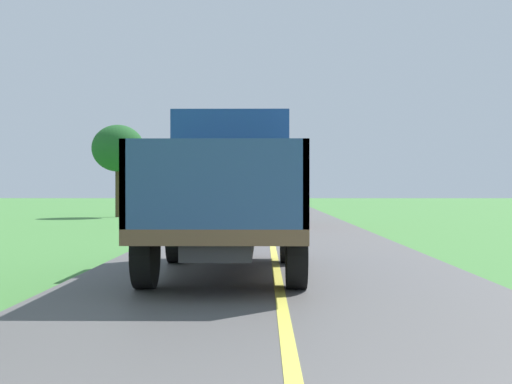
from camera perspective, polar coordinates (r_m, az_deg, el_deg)
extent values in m
cube|color=#2D2D30|center=(11.36, -2.39, -3.72)|extent=(0.90, 5.51, 0.24)
cube|color=brown|center=(11.35, -2.39, -2.71)|extent=(2.30, 5.80, 0.20)
cube|color=#1E479E|center=(13.29, -1.95, 2.26)|extent=(2.10, 1.90, 1.90)
cube|color=black|center=(14.26, -1.78, 3.47)|extent=(1.79, 0.02, 0.76)
cube|color=#2D517F|center=(10.48, -8.75, 0.59)|extent=(0.08, 3.85, 1.10)
cube|color=#2D517F|center=(10.36, 3.46, 0.59)|extent=(0.08, 3.85, 1.10)
cube|color=#2D517F|center=(8.48, -3.42, 0.65)|extent=(2.30, 0.08, 1.10)
cube|color=#2D517F|center=(12.24, -2.17, 0.55)|extent=(2.30, 0.08, 1.10)
cylinder|color=black|center=(13.25, -6.53, -3.58)|extent=(0.28, 1.00, 1.00)
cylinder|color=black|center=(13.16, 2.60, -3.60)|extent=(0.28, 1.00, 1.00)
cylinder|color=black|center=(9.90, -8.98, -4.90)|extent=(0.28, 1.00, 1.00)
cylinder|color=black|center=(9.78, 3.29, -4.97)|extent=(0.28, 1.00, 1.00)
ellipsoid|color=#92B120|center=(9.04, -0.42, -1.85)|extent=(0.49, 0.59, 0.43)
ellipsoid|color=#90C230|center=(11.57, -4.34, -1.24)|extent=(0.60, 0.73, 0.47)
ellipsoid|color=#90B222|center=(9.47, 0.30, 0.51)|extent=(0.54, 0.64, 0.36)
ellipsoid|color=#84BC2C|center=(11.18, -4.95, 0.23)|extent=(0.56, 0.57, 0.37)
ellipsoid|color=#81C11F|center=(8.94, -7.91, 0.19)|extent=(0.52, 0.55, 0.40)
ellipsoid|color=#87BA28|center=(11.55, 0.99, -1.27)|extent=(0.52, 0.63, 0.42)
ellipsoid|color=#90C32A|center=(9.81, -1.34, 0.48)|extent=(0.52, 0.49, 0.39)
ellipsoid|color=#80AD22|center=(11.09, -3.79, 0.24)|extent=(0.54, 0.53, 0.47)
ellipsoid|color=#92BE23|center=(10.63, 2.07, -1.24)|extent=(0.54, 0.61, 0.39)
cube|color=#2D2D30|center=(26.62, -0.19, -1.40)|extent=(0.90, 5.51, 0.24)
cube|color=brown|center=(26.61, -0.19, -0.97)|extent=(2.30, 5.80, 0.20)
cube|color=#197A4C|center=(28.56, -0.13, 1.22)|extent=(2.10, 1.90, 1.90)
cube|color=black|center=(29.52, -0.10, 1.84)|extent=(1.79, 0.02, 0.76)
cube|color=maroon|center=(25.67, -2.69, 0.43)|extent=(0.08, 3.85, 1.10)
cube|color=maroon|center=(25.64, 2.26, 0.43)|extent=(0.08, 3.85, 1.10)
cube|color=maroon|center=(23.75, -0.28, 0.44)|extent=(2.30, 0.08, 1.10)
cube|color=maroon|center=(27.51, -0.16, 0.43)|extent=(2.30, 0.08, 1.10)
cylinder|color=black|center=(28.45, -2.25, -1.49)|extent=(0.28, 1.00, 1.00)
cylinder|color=black|center=(28.42, 1.98, -1.49)|extent=(0.28, 1.00, 1.00)
cylinder|color=black|center=(25.06, -2.64, -1.74)|extent=(0.28, 1.00, 1.00)
cylinder|color=black|center=(25.03, 2.17, -1.74)|extent=(0.28, 1.00, 1.00)
ellipsoid|color=#91C337|center=(26.44, -0.52, 0.40)|extent=(0.57, 0.71, 0.50)
ellipsoid|color=#8EB12D|center=(24.34, -1.77, 0.32)|extent=(0.54, 0.57, 0.37)
ellipsoid|color=#81BA2D|center=(25.24, -0.77, 0.40)|extent=(0.41, 0.37, 0.40)
ellipsoid|color=#8DBF35|center=(26.32, -0.31, -0.44)|extent=(0.53, 0.56, 0.47)
ellipsoid|color=#8FB832|center=(25.21, -2.18, -0.45)|extent=(0.49, 0.56, 0.51)
ellipsoid|color=#83B432|center=(24.98, -0.96, 1.02)|extent=(0.55, 0.62, 0.50)
ellipsoid|color=#82C22C|center=(25.61, -1.61, 0.24)|extent=(0.47, 0.57, 0.39)
ellipsoid|color=#81AD29|center=(24.64, 1.02, -0.43)|extent=(0.48, 0.44, 0.39)
ellipsoid|color=#8FB633|center=(26.98, -0.91, 0.33)|extent=(0.45, 0.51, 0.47)
ellipsoid|color=#8FB220|center=(26.16, -2.08, -0.31)|extent=(0.58, 0.70, 0.46)
ellipsoid|color=#7FC322|center=(24.27, -1.79, -0.36)|extent=(0.47, 0.56, 0.43)
ellipsoid|color=#8CB023|center=(24.05, 0.49, 0.35)|extent=(0.57, 0.61, 0.48)
cylinder|color=#4C3823|center=(36.38, -11.16, -0.08)|extent=(0.28, 0.28, 2.45)
ellipsoid|color=#1E5623|center=(36.43, -11.17, 3.52)|extent=(2.66, 2.66, 2.39)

